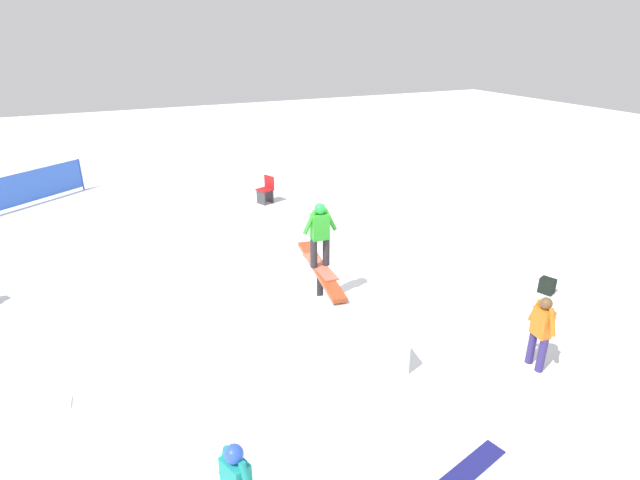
{
  "coord_description": "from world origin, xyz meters",
  "views": [
    {
      "loc": [
        -8.29,
        3.85,
        5.27
      ],
      "look_at": [
        0.0,
        0.0,
        1.39
      ],
      "focal_mm": 28.0,
      "sensor_mm": 36.0,
      "label": 1
    }
  ],
  "objects_px": {
    "rail_feature": "(320,272)",
    "folding_chair": "(266,191)",
    "loose_snowboard_white": "(23,413)",
    "bystander_orange": "(541,329)",
    "loose_snowboard_navy": "(465,473)",
    "main_rider_on_rail": "(320,236)",
    "backpack_on_snow": "(547,286)"
  },
  "relations": [
    {
      "from": "main_rider_on_rail",
      "to": "folding_chair",
      "type": "height_order",
      "value": "main_rider_on_rail"
    },
    {
      "from": "main_rider_on_rail",
      "to": "folding_chair",
      "type": "distance_m",
      "value": 6.76
    },
    {
      "from": "main_rider_on_rail",
      "to": "loose_snowboard_white",
      "type": "xyz_separation_m",
      "value": [
        -1.17,
        5.41,
        -1.47
      ]
    },
    {
      "from": "main_rider_on_rail",
      "to": "loose_snowboard_white",
      "type": "relative_size",
      "value": 1.04
    },
    {
      "from": "bystander_orange",
      "to": "backpack_on_snow",
      "type": "bearing_deg",
      "value": 134.65
    },
    {
      "from": "main_rider_on_rail",
      "to": "loose_snowboard_navy",
      "type": "distance_m",
      "value": 5.01
    },
    {
      "from": "rail_feature",
      "to": "loose_snowboard_white",
      "type": "height_order",
      "value": "rail_feature"
    },
    {
      "from": "bystander_orange",
      "to": "backpack_on_snow",
      "type": "distance_m",
      "value": 2.91
    },
    {
      "from": "loose_snowboard_white",
      "to": "backpack_on_snow",
      "type": "xyz_separation_m",
      "value": [
        -0.57,
        -9.99,
        0.16
      ]
    },
    {
      "from": "rail_feature",
      "to": "bystander_orange",
      "type": "xyz_separation_m",
      "value": [
        -3.52,
        -2.36,
        0.06
      ]
    },
    {
      "from": "bystander_orange",
      "to": "loose_snowboard_navy",
      "type": "bearing_deg",
      "value": -57.26
    },
    {
      "from": "loose_snowboard_navy",
      "to": "folding_chair",
      "type": "bearing_deg",
      "value": -110.5
    },
    {
      "from": "loose_snowboard_navy",
      "to": "backpack_on_snow",
      "type": "xyz_separation_m",
      "value": [
        3.05,
        -4.77,
        0.16
      ]
    },
    {
      "from": "loose_snowboard_white",
      "to": "loose_snowboard_navy",
      "type": "xyz_separation_m",
      "value": [
        -3.62,
        -5.23,
        0.0
      ]
    },
    {
      "from": "loose_snowboard_white",
      "to": "folding_chair",
      "type": "relative_size",
      "value": 1.49
    },
    {
      "from": "bystander_orange",
      "to": "loose_snowboard_white",
      "type": "xyz_separation_m",
      "value": [
        2.35,
        7.76,
        -0.73
      ]
    },
    {
      "from": "folding_chair",
      "to": "backpack_on_snow",
      "type": "relative_size",
      "value": 2.59
    },
    {
      "from": "loose_snowboard_navy",
      "to": "folding_chair",
      "type": "xyz_separation_m",
      "value": [
        11.37,
        -1.3,
        0.4
      ]
    },
    {
      "from": "rail_feature",
      "to": "backpack_on_snow",
      "type": "distance_m",
      "value": 4.93
    },
    {
      "from": "bystander_orange",
      "to": "rail_feature",
      "type": "bearing_deg",
      "value": -140.11
    },
    {
      "from": "rail_feature",
      "to": "folding_chair",
      "type": "relative_size",
      "value": 3.11
    },
    {
      "from": "rail_feature",
      "to": "bystander_orange",
      "type": "relative_size",
      "value": 2.07
    },
    {
      "from": "main_rider_on_rail",
      "to": "loose_snowboard_white",
      "type": "distance_m",
      "value": 5.72
    },
    {
      "from": "folding_chair",
      "to": "backpack_on_snow",
      "type": "bearing_deg",
      "value": 0.72
    },
    {
      "from": "bystander_orange",
      "to": "folding_chair",
      "type": "bearing_deg",
      "value": -166.92
    },
    {
      "from": "main_rider_on_rail",
      "to": "bystander_orange",
      "type": "bearing_deg",
      "value": -143.09
    },
    {
      "from": "main_rider_on_rail",
      "to": "bystander_orange",
      "type": "distance_m",
      "value": 4.3
    },
    {
      "from": "main_rider_on_rail",
      "to": "loose_snowboard_navy",
      "type": "height_order",
      "value": "main_rider_on_rail"
    },
    {
      "from": "loose_snowboard_white",
      "to": "folding_chair",
      "type": "height_order",
      "value": "folding_chair"
    },
    {
      "from": "loose_snowboard_navy",
      "to": "loose_snowboard_white",
      "type": "bearing_deg",
      "value": -48.71
    },
    {
      "from": "rail_feature",
      "to": "folding_chair",
      "type": "bearing_deg",
      "value": -0.42
    },
    {
      "from": "rail_feature",
      "to": "backpack_on_snow",
      "type": "relative_size",
      "value": 8.05
    }
  ]
}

